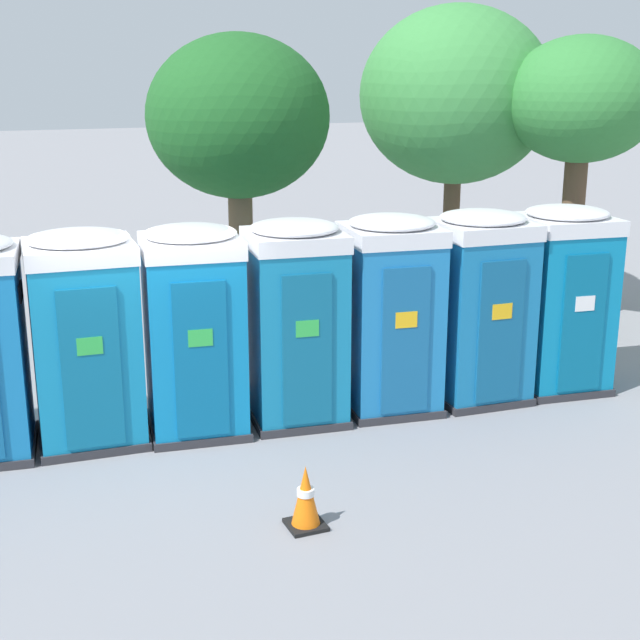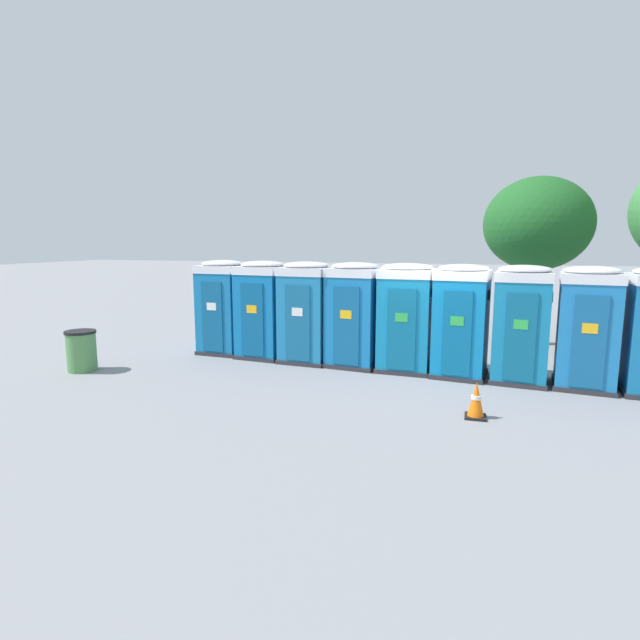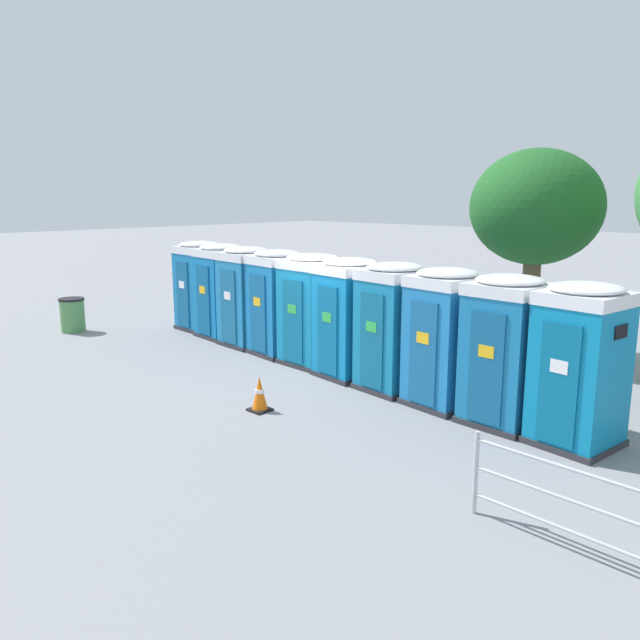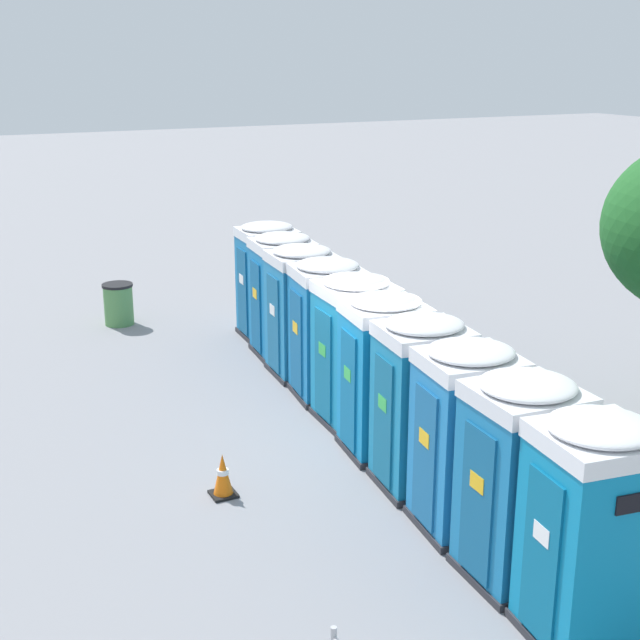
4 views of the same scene
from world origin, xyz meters
The scene contains 11 objects.
ground_plane centered at (0.00, 0.00, 0.00)m, with size 120.00×120.00×0.00m, color gray.
portapotty_4 centered at (-0.63, -0.02, 1.28)m, with size 1.30×1.26×2.54m.
portapotty_5 centered at (0.62, -0.18, 1.28)m, with size 1.31×1.34×2.54m.
portapotty_6 centered at (1.87, -0.29, 1.28)m, with size 1.29×1.33×2.54m.
portapotty_7 centered at (3.13, -0.40, 1.28)m, with size 1.31×1.34×2.54m.
portapotty_8 centered at (4.38, -0.52, 1.28)m, with size 1.26×1.27×2.54m.
portapotty_9 centered at (5.64, -0.60, 1.28)m, with size 1.31×1.33×2.54m.
street_tree_0 centered at (6.57, 3.92, 3.83)m, with size 3.43×3.43×5.40m.
street_tree_1 centered at (2.58, 4.14, 3.50)m, with size 3.02×3.02×4.88m.
street_tree_2 centered at (7.85, 2.08, 3.74)m, with size 2.56×2.56×4.84m.
traffic_cone centered at (0.95, -2.97, 0.31)m, with size 0.36×0.36×0.64m.
Camera 1 is at (-1.90, -10.21, 4.27)m, focal length 50.00 mm.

